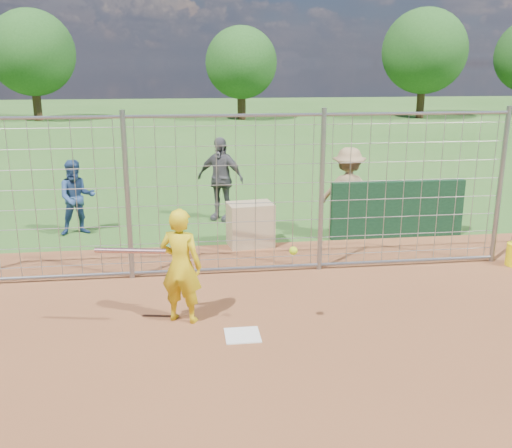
{
  "coord_description": "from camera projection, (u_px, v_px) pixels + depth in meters",
  "views": [
    {
      "loc": [
        -0.67,
        -6.56,
        3.24
      ],
      "look_at": [
        0.3,
        0.8,
        1.15
      ],
      "focal_mm": 40.0,
      "sensor_mm": 36.0,
      "label": 1
    }
  ],
  "objects": [
    {
      "name": "ground",
      "position": [
        241.0,
        329.0,
        7.22
      ],
      "size": [
        100.0,
        100.0,
        0.0
      ],
      "primitive_type": "plane",
      "color": "#2D591E",
      "rests_on": "ground"
    },
    {
      "name": "home_plate",
      "position": [
        242.0,
        335.0,
        7.03
      ],
      "size": [
        0.43,
        0.43,
        0.02
      ],
      "primitive_type": "cube",
      "color": "silver",
      "rests_on": "ground"
    },
    {
      "name": "dugout_wall",
      "position": [
        397.0,
        209.0,
        10.94
      ],
      "size": [
        2.6,
        0.2,
        1.1
      ],
      "primitive_type": "cube",
      "color": "#11381E",
      "rests_on": "ground"
    },
    {
      "name": "batter",
      "position": [
        181.0,
        266.0,
        7.26
      ],
      "size": [
        0.65,
        0.55,
        1.52
      ],
      "primitive_type": "imported",
      "rotation": [
        0.0,
        0.0,
        2.74
      ],
      "color": "gold",
      "rests_on": "ground"
    },
    {
      "name": "bystander_a",
      "position": [
        77.0,
        198.0,
        11.06
      ],
      "size": [
        0.83,
        0.71,
        1.47
      ],
      "primitive_type": "imported",
      "rotation": [
        0.0,
        0.0,
        0.23
      ],
      "color": "navy",
      "rests_on": "ground"
    },
    {
      "name": "bystander_b",
      "position": [
        220.0,
        179.0,
        12.08
      ],
      "size": [
        1.12,
        0.88,
        1.78
      ],
      "primitive_type": "imported",
      "rotation": [
        0.0,
        0.0,
        -0.5
      ],
      "color": "#4E4E53",
      "rests_on": "ground"
    },
    {
      "name": "bystander_c",
      "position": [
        348.0,
        192.0,
        11.0
      ],
      "size": [
        1.21,
        0.84,
        1.71
      ],
      "primitive_type": "imported",
      "rotation": [
        0.0,
        0.0,
        2.95
      ],
      "color": "#947550",
      "rests_on": "ground"
    },
    {
      "name": "equipment_bin",
      "position": [
        250.0,
        225.0,
        10.44
      ],
      "size": [
        0.86,
        0.65,
        0.8
      ],
      "primitive_type": "cube",
      "rotation": [
        0.0,
        0.0,
        0.13
      ],
      "color": "tan",
      "rests_on": "ground"
    },
    {
      "name": "equipment_in_play",
      "position": [
        170.0,
        251.0,
        6.83
      ],
      "size": [
        2.43,
        0.31,
        0.12
      ],
      "color": "silver",
      "rests_on": "ground"
    },
    {
      "name": "backstop_fence",
      "position": [
        227.0,
        197.0,
        8.79
      ],
      "size": [
        9.08,
        0.08,
        2.6
      ],
      "color": "gray",
      "rests_on": "ground"
    },
    {
      "name": "tree_line",
      "position": [
        243.0,
        55.0,
        33.45
      ],
      "size": [
        44.66,
        6.72,
        6.48
      ],
      "color": "#3F2B19",
      "rests_on": "ground"
    }
  ]
}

